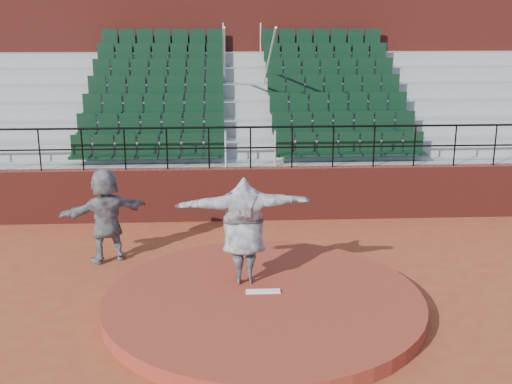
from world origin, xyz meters
TOP-DOWN VIEW (x-y plane):
  - ground at (0.00, 0.00)m, footprint 90.00×90.00m
  - pitchers_mound at (0.00, 0.00)m, footprint 5.50×5.50m
  - pitching_rubber at (0.00, 0.15)m, footprint 0.60×0.15m
  - boundary_wall at (0.00, 5.00)m, footprint 24.00×0.30m
  - wall_railing at (0.00, 5.00)m, footprint 24.04×0.05m
  - seating_deck at (0.00, 8.64)m, footprint 24.00×5.97m
  - press_box_facade at (0.00, 12.60)m, footprint 24.00×3.00m
  - pitcher at (-0.32, 0.64)m, footprint 2.44×0.87m
  - fielder at (-3.06, 2.44)m, footprint 1.88×1.33m

SIDE VIEW (x-z plane):
  - ground at x=0.00m, z-range 0.00..0.00m
  - pitchers_mound at x=0.00m, z-range 0.00..0.25m
  - pitching_rubber at x=0.00m, z-range 0.25..0.28m
  - boundary_wall at x=0.00m, z-range 0.00..1.30m
  - fielder at x=-3.06m, z-range 0.00..1.96m
  - pitcher at x=-0.32m, z-range 0.25..2.20m
  - seating_deck at x=0.00m, z-range -0.86..3.77m
  - wall_railing at x=0.00m, z-range 1.52..2.54m
  - press_box_facade at x=0.00m, z-range 0.00..7.10m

